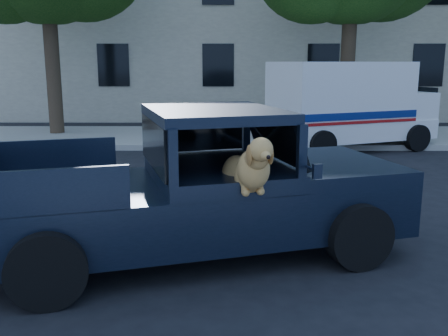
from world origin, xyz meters
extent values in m
plane|color=black|center=(0.00, 0.00, 0.00)|extent=(120.00, 120.00, 0.00)
cube|color=gray|center=(0.00, 9.20, 0.07)|extent=(60.00, 4.00, 0.15)
cylinder|color=#332619|center=(-4.00, 9.60, 2.20)|extent=(0.44, 0.44, 4.40)
cylinder|color=#332619|center=(5.00, 9.60, 2.20)|extent=(0.44, 0.44, 4.40)
cube|color=beige|center=(3.00, 16.50, 4.50)|extent=(26.00, 6.00, 9.00)
cube|color=black|center=(0.91, -0.07, 0.60)|extent=(5.33, 3.25, 0.63)
cube|color=black|center=(2.62, 0.43, 1.00)|extent=(1.92, 2.25, 0.15)
cube|color=black|center=(1.14, -0.01, 1.73)|extent=(1.95, 2.19, 0.12)
cube|color=black|center=(1.89, 0.21, 1.39)|extent=(0.70, 1.65, 0.54)
cube|color=black|center=(1.45, -0.37, 0.79)|extent=(0.66, 0.66, 0.36)
cube|color=black|center=(2.22, -0.94, 1.23)|extent=(0.11, 0.07, 0.15)
cube|color=silver|center=(4.67, 7.51, 0.56)|extent=(4.66, 3.38, 0.51)
cube|color=silver|center=(4.30, 7.36, 1.57)|extent=(3.91, 3.08, 1.52)
cube|color=silver|center=(6.22, 8.14, 1.16)|extent=(1.55, 2.08, 0.71)
cube|color=navy|center=(4.66, 6.46, 1.01)|extent=(3.20, 1.31, 0.18)
cube|color=#9E0F0F|center=(4.66, 6.46, 0.85)|extent=(3.20, 1.31, 0.07)
camera|label=1|loc=(1.28, -5.92, 2.32)|focal=40.00mm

